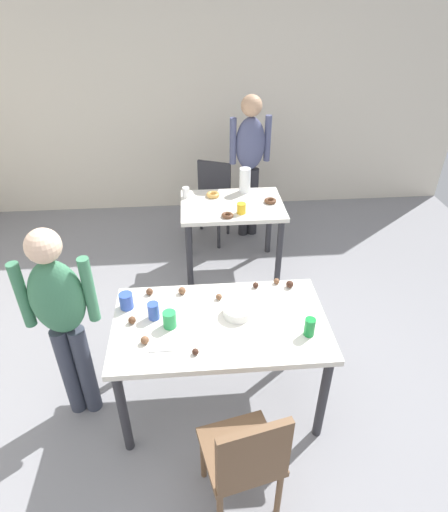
% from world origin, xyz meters
% --- Properties ---
extents(ground_plane, '(6.40, 6.40, 0.00)m').
position_xyz_m(ground_plane, '(0.00, 0.00, 0.00)').
color(ground_plane, gray).
extents(wall_back, '(6.40, 0.10, 2.60)m').
position_xyz_m(wall_back, '(0.00, 3.20, 1.30)').
color(wall_back, beige).
rests_on(wall_back, ground_plane).
extents(dining_table_near, '(1.37, 0.79, 0.75)m').
position_xyz_m(dining_table_near, '(-0.04, -0.01, 0.66)').
color(dining_table_near, silver).
rests_on(dining_table_near, ground_plane).
extents(dining_table_far, '(0.98, 0.69, 0.75)m').
position_xyz_m(dining_table_far, '(0.20, 1.64, 0.63)').
color(dining_table_far, silver).
rests_on(dining_table_far, ground_plane).
extents(chair_near_table, '(0.48, 0.48, 0.87)m').
position_xyz_m(chair_near_table, '(0.03, -0.78, 0.50)').
color(chair_near_table, brown).
rests_on(chair_near_table, ground_plane).
extents(chair_far_table, '(0.52, 0.52, 0.87)m').
position_xyz_m(chair_far_table, '(0.04, 2.34, 0.50)').
color(chair_far_table, '#2D2D33').
rests_on(chair_far_table, ground_plane).
extents(person_girl_near, '(0.45, 0.22, 1.47)m').
position_xyz_m(person_girl_near, '(-1.00, -0.00, 0.87)').
color(person_girl_near, '#383D4C').
rests_on(person_girl_near, ground_plane).
extents(person_adult_far, '(0.46, 0.25, 1.60)m').
position_xyz_m(person_adult_far, '(0.46, 2.35, 0.97)').
color(person_adult_far, '#28282D').
rests_on(person_adult_far, ground_plane).
extents(mixing_bowl, '(0.19, 0.19, 0.06)m').
position_xyz_m(mixing_bowl, '(0.08, 0.05, 0.78)').
color(mixing_bowl, white).
rests_on(mixing_bowl, dining_table_near).
extents(soda_can, '(0.07, 0.07, 0.12)m').
position_xyz_m(soda_can, '(0.49, -0.17, 0.81)').
color(soda_can, '#198438').
rests_on(soda_can, dining_table_near).
extents(fork_near, '(0.17, 0.02, 0.01)m').
position_xyz_m(fork_near, '(-0.39, -0.23, 0.75)').
color(fork_near, silver).
rests_on(fork_near, dining_table_near).
extents(cup_near_0, '(0.07, 0.07, 0.12)m').
position_xyz_m(cup_near_0, '(-0.46, 0.06, 0.81)').
color(cup_near_0, '#3351B2').
rests_on(cup_near_0, dining_table_near).
extents(cup_near_1, '(0.08, 0.08, 0.11)m').
position_xyz_m(cup_near_1, '(-0.36, -0.02, 0.81)').
color(cup_near_1, green).
rests_on(cup_near_1, dining_table_near).
extents(cup_near_2, '(0.09, 0.09, 0.11)m').
position_xyz_m(cup_near_2, '(-0.65, 0.18, 0.81)').
color(cup_near_2, '#3351B2').
rests_on(cup_near_2, dining_table_near).
extents(cake_ball_0, '(0.05, 0.05, 0.05)m').
position_xyz_m(cake_ball_0, '(-0.50, 0.31, 0.77)').
color(cake_ball_0, brown).
rests_on(cake_ball_0, dining_table_near).
extents(cake_ball_1, '(0.05, 0.05, 0.05)m').
position_xyz_m(cake_ball_1, '(0.48, 0.31, 0.78)').
color(cake_ball_1, '#3D2319').
rests_on(cake_ball_1, dining_table_near).
extents(cake_ball_2, '(0.04, 0.04, 0.04)m').
position_xyz_m(cake_ball_2, '(-0.21, -0.27, 0.77)').
color(cake_ball_2, '#3D2319').
rests_on(cake_ball_2, dining_table_near).
extents(cake_ball_3, '(0.05, 0.05, 0.05)m').
position_xyz_m(cake_ball_3, '(-0.28, 0.30, 0.78)').
color(cake_ball_3, brown).
rests_on(cake_ball_3, dining_table_near).
extents(cake_ball_4, '(0.05, 0.05, 0.05)m').
position_xyz_m(cake_ball_4, '(-0.60, 0.03, 0.77)').
color(cake_ball_4, brown).
rests_on(cake_ball_4, dining_table_near).
extents(cake_ball_5, '(0.05, 0.05, 0.05)m').
position_xyz_m(cake_ball_5, '(-0.50, -0.16, 0.78)').
color(cake_ball_5, brown).
rests_on(cake_ball_5, dining_table_near).
extents(cake_ball_6, '(0.04, 0.04, 0.04)m').
position_xyz_m(cake_ball_6, '(-0.03, 0.22, 0.77)').
color(cake_ball_6, brown).
rests_on(cake_ball_6, dining_table_near).
extents(cake_ball_7, '(0.04, 0.04, 0.04)m').
position_xyz_m(cake_ball_7, '(0.24, 0.32, 0.77)').
color(cake_ball_7, '#3D2319').
rests_on(cake_ball_7, dining_table_near).
extents(cake_ball_8, '(0.04, 0.04, 0.04)m').
position_xyz_m(cake_ball_8, '(0.39, 0.36, 0.77)').
color(cake_ball_8, brown).
rests_on(cake_ball_8, dining_table_near).
extents(pitcher_far, '(0.11, 0.11, 0.25)m').
position_xyz_m(pitcher_far, '(0.35, 1.91, 0.87)').
color(pitcher_far, white).
rests_on(pitcher_far, dining_table_far).
extents(cup_far_0, '(0.08, 0.08, 0.10)m').
position_xyz_m(cup_far_0, '(0.27, 1.45, 0.80)').
color(cup_far_0, yellow).
rests_on(cup_far_0, dining_table_far).
extents(cup_far_1, '(0.07, 0.07, 0.10)m').
position_xyz_m(cup_far_1, '(-0.24, 1.83, 0.80)').
color(cup_far_1, white).
rests_on(cup_far_1, dining_table_far).
extents(donut_far_0, '(0.12, 0.12, 0.03)m').
position_xyz_m(donut_far_0, '(0.57, 1.64, 0.77)').
color(donut_far_0, brown).
rests_on(donut_far_0, dining_table_far).
extents(donut_far_1, '(0.13, 0.13, 0.04)m').
position_xyz_m(donut_far_1, '(0.03, 1.82, 0.77)').
color(donut_far_1, gold).
rests_on(donut_far_1, dining_table_far).
extents(donut_far_2, '(0.11, 0.11, 0.03)m').
position_xyz_m(donut_far_2, '(0.13, 1.38, 0.77)').
color(donut_far_2, brown).
rests_on(donut_far_2, dining_table_far).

